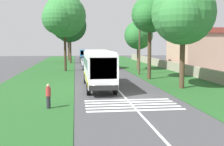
# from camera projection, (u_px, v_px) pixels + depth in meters

# --- Properties ---
(ground) EXTENTS (160.00, 160.00, 0.00)m
(ground) POSITION_uv_depth(u_px,v_px,m) (124.00, 97.00, 24.28)
(ground) COLOR #424244
(grass_verge_left) EXTENTS (120.00, 8.00, 0.04)m
(grass_verge_left) POSITION_uv_depth(u_px,v_px,m) (44.00, 77.00, 38.04)
(grass_verge_left) COLOR #235623
(grass_verge_left) RESTS_ON ground
(grass_verge_right) EXTENTS (120.00, 8.00, 0.04)m
(grass_verge_right) POSITION_uv_depth(u_px,v_px,m) (164.00, 75.00, 40.11)
(grass_verge_right) COLOR #235623
(grass_verge_right) RESTS_ON ground
(centre_line) EXTENTS (110.00, 0.16, 0.01)m
(centre_line) POSITION_uv_depth(u_px,v_px,m) (106.00, 76.00, 39.08)
(centre_line) COLOR silver
(centre_line) RESTS_ON ground
(coach_bus) EXTENTS (11.16, 2.62, 3.73)m
(coach_bus) POSITION_uv_depth(u_px,v_px,m) (98.00, 67.00, 28.80)
(coach_bus) COLOR white
(coach_bus) RESTS_ON ground
(zebra_crossing) EXTENTS (4.05, 6.80, 0.01)m
(zebra_crossing) POSITION_uv_depth(u_px,v_px,m) (132.00, 105.00, 21.15)
(zebra_crossing) COLOR silver
(zebra_crossing) RESTS_ON ground
(trailing_car_0) EXTENTS (4.30, 1.78, 1.43)m
(trailing_car_0) POSITION_uv_depth(u_px,v_px,m) (89.00, 65.00, 49.53)
(trailing_car_0) COLOR navy
(trailing_car_0) RESTS_ON ground
(trailing_car_1) EXTENTS (4.30, 1.78, 1.43)m
(trailing_car_1) POSITION_uv_depth(u_px,v_px,m) (86.00, 62.00, 57.17)
(trailing_car_1) COLOR silver
(trailing_car_1) RESTS_ON ground
(trailing_car_2) EXTENTS (4.30, 1.78, 1.43)m
(trailing_car_2) POSITION_uv_depth(u_px,v_px,m) (85.00, 60.00, 65.91)
(trailing_car_2) COLOR #B7A893
(trailing_car_2) RESTS_ON ground
(trailing_car_3) EXTENTS (4.30, 1.78, 1.43)m
(trailing_car_3) POSITION_uv_depth(u_px,v_px,m) (98.00, 58.00, 75.85)
(trailing_car_3) COLOR navy
(trailing_car_3) RESTS_ON ground
(trailing_minibus_0) EXTENTS (6.00, 2.14, 2.53)m
(trailing_minibus_0) POSITION_uv_depth(u_px,v_px,m) (83.00, 53.00, 85.23)
(trailing_minibus_0) COLOR teal
(trailing_minibus_0) RESTS_ON ground
(roadside_tree_left_0) EXTENTS (8.30, 6.77, 12.04)m
(roadside_tree_left_0) POSITION_uv_depth(u_px,v_px,m) (63.00, 17.00, 45.40)
(roadside_tree_left_0) COLOR #3D2D1E
(roadside_tree_left_0) RESTS_ON grass_verge_left
(roadside_tree_left_1) EXTENTS (9.22, 7.33, 11.87)m
(roadside_tree_left_1) POSITION_uv_depth(u_px,v_px,m) (69.00, 27.00, 63.90)
(roadside_tree_left_1) COLOR #4C3826
(roadside_tree_left_1) RESTS_ON grass_verge_left
(roadside_tree_left_2) EXTENTS (6.31, 5.30, 9.90)m
(roadside_tree_left_2) POSITION_uv_depth(u_px,v_px,m) (68.00, 33.00, 73.49)
(roadside_tree_left_2) COLOR brown
(roadside_tree_left_2) RESTS_ON grass_verge_left
(roadside_tree_right_0) EXTENTS (7.62, 6.17, 10.43)m
(roadside_tree_right_0) POSITION_uv_depth(u_px,v_px,m) (181.00, 15.00, 28.04)
(roadside_tree_right_0) COLOR #4C3826
(roadside_tree_right_0) RESTS_ON grass_verge_right
(roadside_tree_right_1) EXTENTS (5.34, 4.51, 10.19)m
(roadside_tree_right_1) POSITION_uv_depth(u_px,v_px,m) (149.00, 16.00, 35.12)
(roadside_tree_right_1) COLOR #4C3826
(roadside_tree_right_1) RESTS_ON grass_verge_right
(roadside_tree_right_2) EXTENTS (6.06, 4.80, 8.10)m
(roadside_tree_right_2) POSITION_uv_depth(u_px,v_px,m) (138.00, 36.00, 47.63)
(roadside_tree_right_2) COLOR brown
(roadside_tree_right_2) RESTS_ON grass_verge_right
(utility_pole) EXTENTS (0.24, 1.40, 7.63)m
(utility_pole) POSITION_uv_depth(u_px,v_px,m) (139.00, 47.00, 40.55)
(utility_pole) COLOR #473828
(utility_pole) RESTS_ON grass_verge_right
(roadside_wall) EXTENTS (70.00, 0.40, 1.41)m
(roadside_wall) POSITION_uv_depth(u_px,v_px,m) (176.00, 67.00, 45.39)
(roadside_wall) COLOR #9E937F
(roadside_wall) RESTS_ON grass_verge_right
(roadside_building) EXTENTS (10.97, 10.12, 6.83)m
(roadside_building) POSITION_uv_depth(u_px,v_px,m) (203.00, 49.00, 48.95)
(roadside_building) COLOR tan
(roadside_building) RESTS_ON ground
(pedestrian) EXTENTS (0.34, 0.34, 1.69)m
(pedestrian) POSITION_uv_depth(u_px,v_px,m) (48.00, 96.00, 19.70)
(pedestrian) COLOR #26262D
(pedestrian) RESTS_ON grass_verge_left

